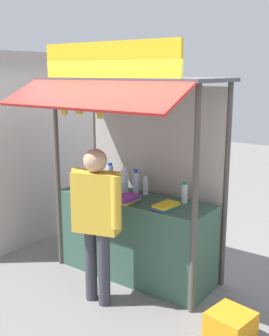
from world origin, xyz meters
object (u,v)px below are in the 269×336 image
banana_bunch_leftmost (100,112)px  plastic_crate (230,326)px  banana_bunch_inner_left (64,109)px  banana_bunch_rightmost (80,107)px  water_bottle_mid_right (110,176)px  water_bottle_front_left (125,181)px  banana_bunch_inner_right (147,108)px  water_bottle_rear_center (145,186)px  magazine_stack_center (166,206)px  magazine_stack_back_right (96,190)px  water_bottle_far_left (136,182)px  magazine_stack_front_right (126,199)px  vendor_person (96,212)px  magazine_stack_mid_left (87,186)px  water_bottle_far_right (184,193)px

banana_bunch_leftmost → plastic_crate: banana_bunch_leftmost is taller
banana_bunch_inner_left → banana_bunch_rightmost: size_ratio=1.09×
banana_bunch_inner_left → water_bottle_mid_right: bearing=73.9°
water_bottle_front_left → banana_bunch_inner_right: 1.23m
water_bottle_mid_right → banana_bunch_leftmost: banana_bunch_leftmost is taller
water_bottle_front_left → water_bottle_rear_center: bearing=24.2°
magazine_stack_center → magazine_stack_back_right: size_ratio=1.10×
water_bottle_far_left → magazine_stack_back_right: (-0.36, -0.31, -0.09)m
magazine_stack_front_right → banana_bunch_leftmost: size_ratio=1.08×
vendor_person → banana_bunch_rightmost: bearing=129.8°
water_bottle_rear_center → magazine_stack_mid_left: size_ratio=0.85×
magazine_stack_center → magazine_stack_back_right: magazine_stack_back_right is taller
magazine_stack_front_right → magazine_stack_mid_left: same height
banana_bunch_inner_left → water_bottle_far_left: bearing=43.9°
magazine_stack_back_right → vendor_person: size_ratio=0.18×
water_bottle_mid_right → magazine_stack_mid_left: water_bottle_mid_right is taller
water_bottle_rear_center → magazine_stack_front_right: (-0.01, -0.36, -0.07)m
magazine_stack_mid_left → water_bottle_far_right: bearing=8.7°
magazine_stack_mid_left → plastic_crate: magazine_stack_mid_left is taller
water_bottle_far_left → water_bottle_mid_right: size_ratio=0.92×
banana_bunch_leftmost → plastic_crate: bearing=-2.9°
water_bottle_rear_center → magazine_stack_mid_left: 0.77m
banana_bunch_inner_right → banana_bunch_rightmost: size_ratio=0.82×
water_bottle_far_right → magazine_stack_back_right: 1.07m
magazine_stack_center → magazine_stack_mid_left: (-1.21, 0.09, 0.01)m
magazine_stack_mid_left → vendor_person: bearing=-42.3°
water_bottle_far_right → magazine_stack_mid_left: (-1.27, -0.20, -0.08)m
banana_bunch_rightmost → magazine_stack_back_right: bearing=94.2°
water_bottle_mid_right → banana_bunch_inner_right: 1.46m
water_bottle_rear_center → banana_bunch_rightmost: (-0.47, -0.58, 0.94)m
magazine_stack_mid_left → water_bottle_front_left: bearing=12.3°
water_bottle_far_right → banana_bunch_rightmost: size_ratio=0.91×
banana_bunch_leftmost → water_bottle_rear_center: bearing=72.3°
water_bottle_rear_center → water_bottle_far_left: (-0.13, -0.02, 0.03)m
banana_bunch_inner_left → plastic_crate: size_ratio=0.80×
water_bottle_front_left → vendor_person: 0.84m
banana_bunch_leftmost → vendor_person: bearing=-57.3°
magazine_stack_center → magazine_stack_front_right: (-0.49, -0.06, 0.01)m
water_bottle_far_left → banana_bunch_rightmost: (-0.34, -0.56, 0.91)m
magazine_stack_mid_left → banana_bunch_inner_left: banana_bunch_inner_left is taller
banana_bunch_inner_right → vendor_person: (-0.40, -0.31, -1.05)m
water_bottle_rear_center → plastic_crate: 1.83m
water_bottle_front_left → magazine_stack_front_right: water_bottle_front_left is taller
water_bottle_far_right → plastic_crate: size_ratio=0.66×
water_bottle_far_right → water_bottle_rear_center: bearing=178.1°
water_bottle_rear_center → banana_bunch_rightmost: 1.20m
vendor_person → water_bottle_far_left: bearing=82.0°
banana_bunch_inner_right → plastic_crate: (1.00, -0.08, -1.92)m
water_bottle_front_left → magazine_stack_center: size_ratio=0.97×
banana_bunch_inner_left → vendor_person: size_ratio=0.18×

